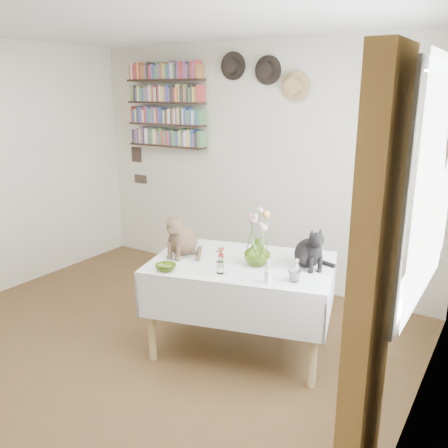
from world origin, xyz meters
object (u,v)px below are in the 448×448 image
Objects in this scene: tabby_cat at (183,233)px; dining_table at (242,284)px; bookshelf_unit at (166,106)px; black_cat at (309,245)px; flower_vase at (257,252)px.

dining_table is at bearing 5.31° from tabby_cat.
tabby_cat is 0.36× the size of bookshelf_unit.
black_cat is 0.38m from flower_vase.
flower_vase is at bearing -0.49° from dining_table.
flower_vase is at bearing -34.48° from bookshelf_unit.
tabby_cat reaches higher than flower_vase.
tabby_cat is at bearing -47.71° from bookshelf_unit.
flower_vase is 2.51m from bookshelf_unit.
bookshelf_unit is (-2.23, 1.12, 0.94)m from black_cat.
tabby_cat reaches higher than dining_table.
bookshelf_unit reaches higher than dining_table.
black_cat is at bearing 28.93° from flower_vase.
black_cat is at bearing -26.68° from bookshelf_unit.
tabby_cat is 1.10× the size of black_cat.
dining_table is at bearing 179.51° from flower_vase.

